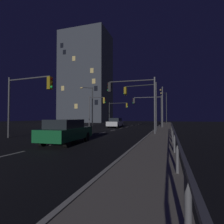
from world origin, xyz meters
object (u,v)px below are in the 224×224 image
traffic_light_near_right (27,93)px  car_oncoming (115,123)px  street_lamp_across_street (165,105)px  car (66,131)px  traffic_light_far_center (148,105)px  traffic_light_near_left (141,97)px  traffic_light_far_right (96,106)px  street_lamp_corner (162,102)px  street_lamp_median (90,103)px  building_distant (86,78)px  traffic_light_far_left (133,94)px  traffic_light_mid_left (118,109)px

traffic_light_near_right → car_oncoming: bearing=81.9°
traffic_light_near_right → street_lamp_across_street: street_lamp_across_street is taller
car_oncoming → car: bearing=-83.4°
traffic_light_far_center → traffic_light_near_left: size_ratio=0.89×
traffic_light_far_center → traffic_light_far_right: size_ratio=0.94×
street_lamp_corner → street_lamp_median: street_lamp_median is taller
car_oncoming → building_distant: bearing=124.4°
car_oncoming → traffic_light_far_center: (5.24, 0.33, 2.83)m
traffic_light_near_right → building_distant: (-16.22, 43.58, 11.51)m
car_oncoming → traffic_light_far_left: size_ratio=0.83×
traffic_light_mid_left → traffic_light_far_right: size_ratio=0.97×
car → street_lamp_median: street_lamp_median is taller
car → traffic_light_near_left: (3.29, 10.64, 3.21)m
traffic_light_far_left → building_distant: bearing=122.0°
traffic_light_near_right → car: bearing=-16.7°
traffic_light_far_right → building_distant: size_ratio=0.17×
car → car_oncoming: (-2.05, 17.82, 0.00)m
traffic_light_mid_left → traffic_light_near_left: size_ratio=0.91×
car → car_oncoming: 17.94m
traffic_light_far_left → building_distant: 45.89m
street_lamp_across_street → street_lamp_corner: bearing=-90.8°
car_oncoming → traffic_light_near_right: size_ratio=0.88×
traffic_light_far_center → street_lamp_corner: street_lamp_corner is taller
traffic_light_near_left → street_lamp_median: bearing=143.3°
car → traffic_light_far_left: bearing=67.4°
traffic_light_far_right → street_lamp_corner: (10.38, 3.16, 0.52)m
street_lamp_corner → building_distant: bearing=136.4°
street_lamp_across_street → traffic_light_far_center: bearing=-97.4°
traffic_light_far_left → street_lamp_median: bearing=131.5°
traffic_light_far_left → street_lamp_corner: (2.27, 13.09, 0.14)m
traffic_light_far_right → street_lamp_corner: size_ratio=0.80×
traffic_light_mid_left → street_lamp_median: 9.99m
traffic_light_near_left → building_distant: building_distant is taller
car_oncoming → street_lamp_across_street: street_lamp_across_street is taller
traffic_light_near_left → car: bearing=-107.2°
traffic_light_near_left → building_distant: bearing=124.9°
traffic_light_far_right → car: bearing=-73.3°
traffic_light_near_left → building_distant: size_ratio=0.18×
traffic_light_far_center → building_distant: (-23.81, 26.75, 11.47)m
traffic_light_mid_left → car: bearing=-80.7°
street_lamp_corner → traffic_light_near_right: bearing=-117.0°
traffic_light_mid_left → building_distant: building_distant is taller
traffic_light_near_right → traffic_light_far_right: bearing=92.6°
traffic_light_mid_left → street_lamp_across_street: (10.02, 8.00, 1.13)m
car_oncoming → traffic_light_far_center: size_ratio=0.91×
street_lamp_across_street → street_lamp_median: 21.50m
street_lamp_across_street → street_lamp_corner: size_ratio=1.17×
traffic_light_far_center → traffic_light_near_left: bearing=-89.2°
traffic_light_far_center → street_lamp_median: bearing=-179.4°
traffic_light_near_right → traffic_light_far_right: size_ratio=0.97×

